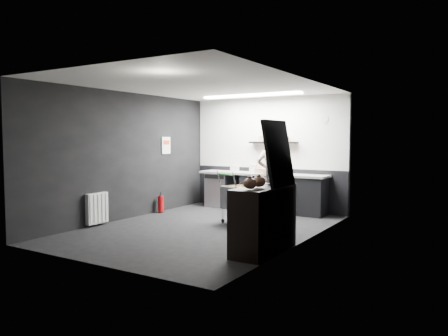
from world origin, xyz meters
The scene contains 22 objects.
floor centered at (0.00, 0.00, 0.00)m, with size 5.50×5.50×0.00m, color black.
ceiling centered at (0.00, 0.00, 2.70)m, with size 5.50×5.50×0.00m, color white.
wall_back centered at (0.00, 2.75, 1.35)m, with size 5.50×5.50×0.00m, color black.
wall_front centered at (0.00, -2.75, 1.35)m, with size 5.50×5.50×0.00m, color black.
wall_left centered at (-2.00, 0.00, 1.35)m, with size 5.50×5.50×0.00m, color black.
wall_right centered at (2.00, 0.00, 1.35)m, with size 5.50×5.50×0.00m, color black.
kitchen_wall_panel centered at (0.00, 2.73, 1.85)m, with size 3.95×0.02×1.70m, color silver.
dado_panel centered at (0.00, 2.73, 0.50)m, with size 3.95×0.02×1.00m, color black.
floating_shelf centered at (0.20, 2.62, 1.62)m, with size 1.20×0.22×0.04m, color black.
wall_clock centered at (1.40, 2.72, 2.15)m, with size 0.20×0.20×0.03m, color silver.
poster centered at (-1.98, 1.30, 1.55)m, with size 0.02×0.30×0.40m, color white.
poster_red_band centered at (-1.98, 1.30, 1.62)m, with size 0.01×0.22×0.10m, color red.
radiator centered at (-1.94, -0.90, 0.35)m, with size 0.10×0.50×0.60m, color silver.
ceiling_strip centered at (0.00, 1.85, 2.67)m, with size 2.40×0.20×0.04m, color white.
prep_counter centered at (0.14, 2.42, 0.46)m, with size 3.20×0.61×0.90m.
person centered at (0.47, 1.97, 0.92)m, with size 0.67×0.44×1.83m, color beige.
shopping_cart centered at (0.36, 0.94, 0.49)m, with size 0.88×1.13×1.02m.
sideboard centered at (1.74, -0.92, 0.63)m, with size 0.57×1.33×1.99m.
fire_extinguisher centered at (-1.85, 0.93, 0.22)m, with size 0.14×0.14×0.45m.
cardboard_box centered at (0.24, 2.37, 0.96)m, with size 0.57×0.43×0.11m, color #A47C57.
pink_tub centered at (-0.22, 2.42, 1.00)m, with size 0.20×0.20×0.20m, color silver.
white_container centered at (-0.71, 2.37, 0.98)m, with size 0.18×0.14×0.16m, color silver.
Camera 1 is at (4.63, -6.82, 1.74)m, focal length 35.00 mm.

